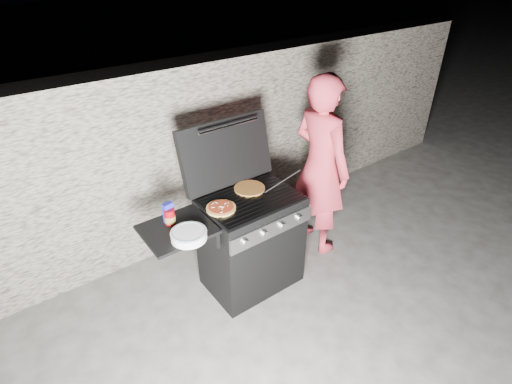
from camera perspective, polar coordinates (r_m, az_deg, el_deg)
ground at (r=3.83m, az=-0.62°, el=-12.43°), size 50.00×50.00×0.00m
stone_wall at (r=4.05m, az=-9.47°, el=5.46°), size 8.00×0.35×1.80m
gas_grill at (r=3.42m, az=-4.10°, el=-8.66°), size 1.34×0.79×0.91m
pizza_topped at (r=3.13m, az=-5.02°, el=-2.24°), size 0.29×0.29×0.03m
pizza_plain at (r=3.37m, az=-0.93°, el=0.54°), size 0.32×0.32×0.01m
sauce_jar at (r=3.01m, az=-12.21°, el=-3.44°), size 0.11×0.11×0.12m
blue_carton at (r=3.03m, az=-12.40°, el=-2.89°), size 0.08×0.06×0.16m
plate_stack at (r=2.86m, az=-9.57°, el=-6.09°), size 0.27×0.27×0.06m
person at (r=3.82m, az=9.18°, el=3.60°), size 0.44×0.66×1.78m
tongs at (r=3.41m, az=3.87°, el=1.53°), size 0.41×0.03×0.08m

